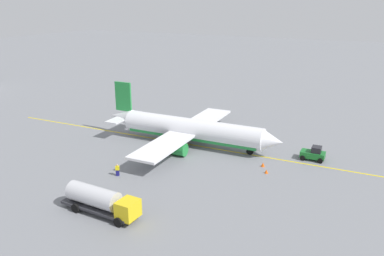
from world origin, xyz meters
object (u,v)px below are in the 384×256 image
at_px(airplane, 189,130).
at_px(safety_cone_nose, 263,165).
at_px(fuel_tanker, 101,200).
at_px(pushback_tug, 314,154).
at_px(refueling_worker, 117,170).
at_px(safety_cone_wingtip, 266,171).

bearing_deg(airplane, safety_cone_nose, -12.66).
bearing_deg(fuel_tanker, airplane, 94.69).
distance_m(airplane, pushback_tug, 20.24).
distance_m(refueling_worker, safety_cone_nose, 21.03).
distance_m(fuel_tanker, pushback_tug, 33.12).
xyz_separation_m(airplane, refueling_worker, (-2.84, -15.72, -1.79)).
bearing_deg(safety_cone_wingtip, refueling_worker, -149.77).
bearing_deg(safety_cone_wingtip, airplane, 161.12).
relative_size(fuel_tanker, refueling_worker, 5.90).
relative_size(airplane, safety_cone_wingtip, 56.73).
bearing_deg(fuel_tanker, safety_cone_wingtip, 56.19).
relative_size(pushback_tug, safety_cone_wingtip, 6.55).
xyz_separation_m(fuel_tanker, safety_cone_wingtip, (13.17, 19.66, -1.44)).
xyz_separation_m(fuel_tanker, pushback_tug, (17.92, 27.85, -0.71)).
bearing_deg(refueling_worker, fuel_tanker, -61.95).
bearing_deg(refueling_worker, airplane, 79.77).
relative_size(fuel_tanker, safety_cone_nose, 16.40).
relative_size(airplane, fuel_tanker, 3.17).
height_order(airplane, safety_cone_wingtip, airplane).
height_order(fuel_tanker, refueling_worker, fuel_tanker).
relative_size(pushback_tug, safety_cone_nose, 6.01).
relative_size(fuel_tanker, safety_cone_wingtip, 17.88).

